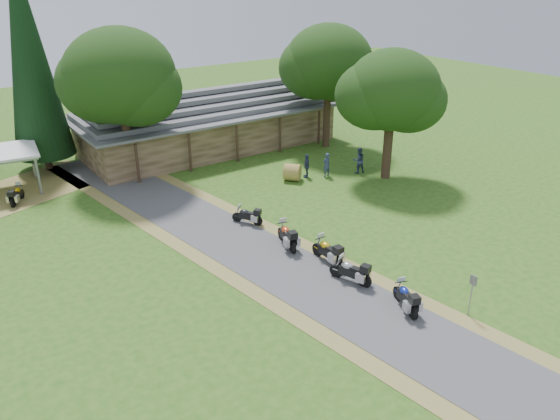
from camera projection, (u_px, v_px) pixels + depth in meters
ground at (346, 302)px, 24.58m from camera, size 120.00×120.00×0.00m
driveway at (286, 269)px, 27.31m from camera, size 51.95×51.95×0.00m
lodge at (209, 118)px, 44.65m from camera, size 21.40×9.40×4.90m
motorcycle_row_a at (406, 296)px, 23.86m from camera, size 1.24×2.00×1.30m
motorcycle_row_b at (351, 270)px, 25.89m from camera, size 1.25×2.04×1.33m
motorcycle_row_c at (328, 250)px, 27.66m from camera, size 0.67×2.03×1.39m
motorcycle_row_d at (287, 235)px, 29.21m from camera, size 1.15×2.16×1.41m
motorcycle_row_e at (247, 215)px, 31.84m from camera, size 1.39×1.73×1.16m
motorcycle_carport_a at (16, 194)px, 34.66m from camera, size 1.43×1.82×1.22m
person_a at (327, 163)px, 38.84m from camera, size 0.61×0.46×2.06m
person_b at (359, 158)px, 39.53m from camera, size 0.74×0.64×2.22m
person_c at (307, 164)px, 38.73m from camera, size 0.64×0.70×2.00m
hay_bale at (292, 172)px, 38.29m from camera, size 1.61×1.60×1.19m
sign_post at (471, 295)px, 23.31m from camera, size 0.36×0.06×1.99m
oak_lodge_left at (122, 97)px, 36.57m from camera, size 7.48×7.48×11.65m
oak_lodge_right at (328, 79)px, 43.51m from camera, size 6.96×6.96×11.18m
oak_driveway at (391, 108)px, 37.00m from camera, size 6.43×6.43×10.11m
cedar_near at (29, 59)px, 37.51m from camera, size 4.21×4.21×15.92m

